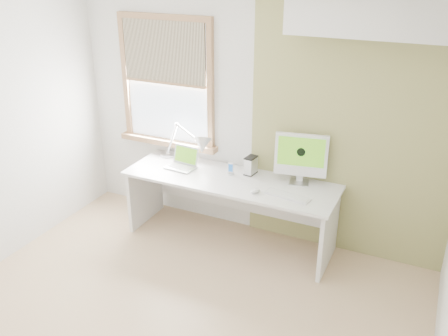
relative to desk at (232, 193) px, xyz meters
The scene contains 12 objects.
room 1.64m from the desk, 86.46° to the right, with size 4.04×3.54×2.64m.
accent_wall 1.36m from the desk, 15.27° to the left, with size 2.00×0.02×2.60m, color #959E5A.
soffit 2.27m from the desk, ahead, with size 1.60×0.40×0.42m, color white.
window 1.39m from the desk, 163.41° to the left, with size 1.20×0.14×1.42m.
desk is the anchor object (origin of this frame).
desk_lamp 0.65m from the desk, 166.91° to the left, with size 0.72×0.35×0.42m.
laptop 0.63m from the desk, behind, with size 0.32×0.27×0.21m.
phone_dock 0.24m from the desk, 135.91° to the left, with size 0.07×0.07×0.13m.
external_drive 0.35m from the desk, 43.93° to the left, with size 0.11×0.16×0.19m.
imac 0.83m from the desk, 13.72° to the left, with size 0.52×0.21×0.51m.
keyboard 0.71m from the desk, 16.23° to the right, with size 0.45×0.19×0.02m.
mouse 0.47m from the desk, 34.71° to the right, with size 0.07×0.11×0.03m, color white.
Camera 1 is at (1.73, -2.63, 2.82)m, focal length 38.53 mm.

